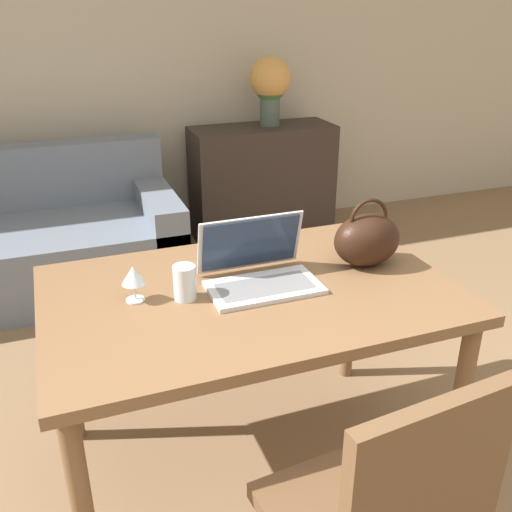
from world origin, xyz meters
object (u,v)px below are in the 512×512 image
(couch, at_px, (20,245))
(flower_vase, at_px, (270,84))
(wine_glass, at_px, (133,277))
(laptop, at_px, (258,266))
(handbag, at_px, (367,239))
(drinking_glass, at_px, (185,282))

(couch, height_order, flower_vase, flower_vase)
(wine_glass, bearing_deg, couch, 103.49)
(laptop, distance_m, flower_vase, 2.36)
(handbag, height_order, flower_vase, flower_vase)
(drinking_glass, xyz_separation_m, handbag, (0.69, 0.03, 0.04))
(flower_vase, bearing_deg, laptop, -112.53)
(flower_vase, bearing_deg, wine_glass, -121.47)
(couch, relative_size, laptop, 5.01)
(wine_glass, height_order, handbag, handbag)
(flower_vase, bearing_deg, couch, -169.95)
(drinking_glass, height_order, wine_glass, wine_glass)
(laptop, distance_m, drinking_glass, 0.27)
(wine_glass, height_order, flower_vase, flower_vase)
(couch, distance_m, handbag, 2.33)
(drinking_glass, bearing_deg, flower_vase, 62.12)
(wine_glass, distance_m, handbag, 0.84)
(laptop, bearing_deg, drinking_glass, -173.03)
(couch, distance_m, wine_glass, 1.98)
(couch, relative_size, flower_vase, 4.00)
(drinking_glass, xyz_separation_m, wine_glass, (-0.16, 0.04, 0.03))
(couch, xyz_separation_m, wine_glass, (0.44, -1.84, 0.57))
(wine_glass, distance_m, flower_vase, 2.54)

